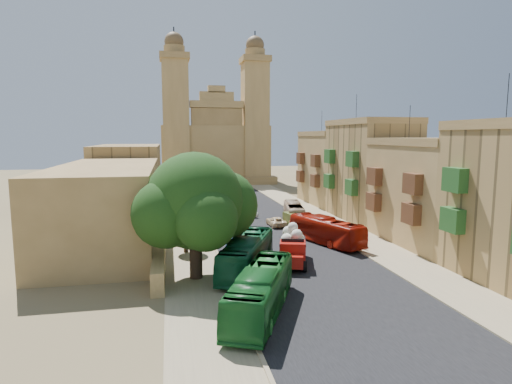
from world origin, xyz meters
name	(u,v)px	position (x,y,z in m)	size (l,w,h in m)	color
ground	(324,286)	(0.00, 0.00, 0.00)	(260.00, 260.00, 0.00)	brown
road_surface	(250,216)	(0.00, 30.00, 0.01)	(14.00, 140.00, 0.01)	black
sidewalk_east	(313,213)	(9.50, 30.00, 0.01)	(5.00, 140.00, 0.01)	#928160
sidewalk_west	(184,218)	(-9.50, 30.00, 0.01)	(5.00, 140.00, 0.01)	#928160
kerb_east	(297,214)	(7.00, 30.00, 0.06)	(0.25, 140.00, 0.12)	#928160
kerb_west	(202,217)	(-7.00, 30.00, 0.06)	(0.25, 140.00, 0.12)	#928160
townhouse_b	(429,191)	(15.95, 11.00, 5.66)	(9.00, 14.00, 14.90)	#9D7B46
townhouse_c	(370,169)	(15.95, 25.00, 6.91)	(9.00, 14.00, 17.40)	#A7834B
townhouse_d	(332,167)	(15.95, 39.00, 6.16)	(9.00, 14.00, 15.90)	#9D7B46
west_wall	(161,228)	(-12.50, 20.00, 0.90)	(1.00, 40.00, 1.80)	#9D7B46
west_building_low	(108,204)	(-18.00, 18.00, 4.20)	(10.00, 28.00, 8.40)	olive
west_building_mid	(129,175)	(-18.00, 44.00, 5.00)	(10.00, 22.00, 10.00)	#A7834B
church	(214,144)	(0.00, 78.61, 9.52)	(28.00, 22.50, 36.30)	#9D7B46
ficus_tree	(196,204)	(-9.41, 4.01, 6.08)	(10.28, 9.46, 10.28)	#332319
street_tree_a	(185,224)	(-10.00, 12.00, 2.89)	(2.82, 2.82, 4.33)	#332319
street_tree_b	(181,200)	(-10.00, 24.00, 3.54)	(3.44, 3.44, 5.28)	#332319
street_tree_c	(179,191)	(-10.00, 36.00, 3.14)	(3.06, 3.06, 4.70)	#332319
street_tree_d	(177,183)	(-10.00, 48.00, 2.99)	(2.92, 2.92, 4.48)	#332319
red_truck	(293,246)	(-0.68, 6.18, 1.60)	(3.98, 6.57, 3.63)	#A2140C
olive_pickup	(297,222)	(4.00, 20.00, 0.92)	(2.67, 4.81, 1.88)	#4D5821
bus_green_south	(261,291)	(-5.82, -3.97, 1.51)	(2.54, 10.85, 3.02)	#186424
bus_green_north	(247,254)	(-5.16, 4.72, 1.53)	(2.56, 10.96, 3.05)	#10522C
bus_red_east	(326,231)	(4.90, 12.55, 1.41)	(2.37, 10.14, 2.83)	#911206
bus_cream_east	(294,212)	(5.08, 25.10, 1.25)	(2.10, 8.98, 2.50)	tan
car_blue_a	(234,242)	(-5.00, 12.79, 0.59)	(1.40, 3.48, 1.19)	#3E73B4
car_white_a	(248,212)	(-0.50, 29.61, 0.66)	(1.40, 4.00, 1.32)	silver
car_cream	(276,221)	(1.90, 22.37, 0.59)	(1.94, 4.21, 1.17)	beige
car_dkblue	(216,195)	(-3.06, 48.30, 0.68)	(1.89, 4.65, 1.35)	#172647
car_white_b	(250,201)	(1.85, 40.29, 0.59)	(1.40, 3.49, 1.19)	white
car_blue_b	(213,191)	(-3.04, 54.06, 0.71)	(1.51, 4.34, 1.43)	#4559A4
pedestrian_a	(357,239)	(7.57, 10.50, 0.82)	(0.60, 0.39, 1.64)	#2B262F
pedestrian_c	(360,240)	(7.69, 9.99, 0.82)	(0.96, 0.40, 1.64)	#34333B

